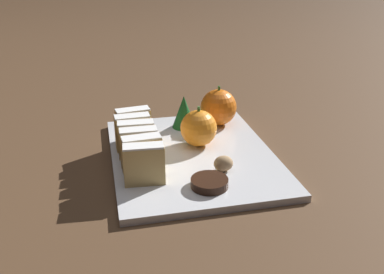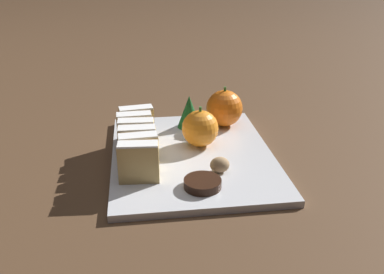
{
  "view_description": "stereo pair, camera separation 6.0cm",
  "coord_description": "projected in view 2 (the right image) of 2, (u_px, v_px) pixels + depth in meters",
  "views": [
    {
      "loc": [
        -0.15,
        -0.66,
        0.35
      ],
      "look_at": [
        0.0,
        0.0,
        0.04
      ],
      "focal_mm": 40.0,
      "sensor_mm": 36.0,
      "label": 1
    },
    {
      "loc": [
        -0.09,
        -0.67,
        0.35
      ],
      "look_at": [
        0.0,
        0.0,
        0.04
      ],
      "focal_mm": 40.0,
      "sensor_mm": 36.0,
      "label": 2
    }
  ],
  "objects": [
    {
      "name": "chocolate_cookie",
      "position": [
        202.0,
        183.0,
        0.64
      ],
      "size": [
        0.06,
        0.06,
        0.01
      ],
      "color": "black",
      "rests_on": "serving_platter"
    },
    {
      "name": "stollen_slice_fifth",
      "position": [
        135.0,
        130.0,
        0.77
      ],
      "size": [
        0.06,
        0.03,
        0.06
      ],
      "color": "tan",
      "rests_on": "serving_platter"
    },
    {
      "name": "stollen_slice_front",
      "position": [
        139.0,
        162.0,
        0.65
      ],
      "size": [
        0.06,
        0.03,
        0.06
      ],
      "color": "tan",
      "rests_on": "serving_platter"
    },
    {
      "name": "orange_near",
      "position": [
        200.0,
        128.0,
        0.77
      ],
      "size": [
        0.07,
        0.07,
        0.07
      ],
      "color": "orange",
      "rests_on": "serving_platter"
    },
    {
      "name": "ground_plane",
      "position": [
        192.0,
        159.0,
        0.76
      ],
      "size": [
        6.0,
        6.0,
        0.0
      ],
      "primitive_type": "plane",
      "color": "#513823"
    },
    {
      "name": "stollen_slice_sixth",
      "position": [
        137.0,
        123.0,
        0.79
      ],
      "size": [
        0.06,
        0.03,
        0.06
      ],
      "color": "tan",
      "rests_on": "serving_platter"
    },
    {
      "name": "stollen_slice_second",
      "position": [
        139.0,
        153.0,
        0.68
      ],
      "size": [
        0.06,
        0.03,
        0.06
      ],
      "color": "tan",
      "rests_on": "serving_platter"
    },
    {
      "name": "walnut",
      "position": [
        220.0,
        165.0,
        0.68
      ],
      "size": [
        0.03,
        0.03,
        0.03
      ],
      "color": "tan",
      "rests_on": "serving_platter"
    },
    {
      "name": "serving_platter",
      "position": [
        192.0,
        156.0,
        0.76
      ],
      "size": [
        0.28,
        0.35,
        0.01
      ],
      "color": "silver",
      "rests_on": "ground_plane"
    },
    {
      "name": "orange_far",
      "position": [
        224.0,
        108.0,
        0.85
      ],
      "size": [
        0.07,
        0.07,
        0.08
      ],
      "color": "orange",
      "rests_on": "serving_platter"
    },
    {
      "name": "stollen_slice_fourth",
      "position": [
        136.0,
        137.0,
        0.74
      ],
      "size": [
        0.06,
        0.03,
        0.06
      ],
      "color": "tan",
      "rests_on": "serving_platter"
    },
    {
      "name": "evergreen_sprig",
      "position": [
        189.0,
        112.0,
        0.85
      ],
      "size": [
        0.05,
        0.05,
        0.07
      ],
      "color": "#195623",
      "rests_on": "serving_platter"
    },
    {
      "name": "stollen_slice_third",
      "position": [
        137.0,
        145.0,
        0.71
      ],
      "size": [
        0.06,
        0.03,
        0.06
      ],
      "color": "tan",
      "rests_on": "serving_platter"
    }
  ]
}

